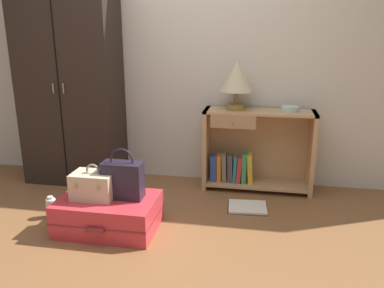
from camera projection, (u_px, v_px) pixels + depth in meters
ground_plane at (142, 251)px, 2.69m from camera, size 9.00×9.00×0.00m
back_wall at (184, 49)px, 3.74m from camera, size 6.40×0.10×2.60m
wardrobe at (71, 85)px, 3.74m from camera, size 0.93×0.47×1.93m
bookshelf at (253, 151)px, 3.67m from camera, size 1.02×0.33×0.77m
table_lamp at (237, 78)px, 3.51m from camera, size 0.30×0.30×0.44m
bowl at (290, 109)px, 3.51m from camera, size 0.16×0.16×0.04m
suitcase_large at (109, 214)px, 2.96m from camera, size 0.74×0.52×0.25m
train_case at (94, 185)px, 2.91m from camera, size 0.31×0.22×0.27m
handbag at (123, 179)px, 2.90m from camera, size 0.30×0.14×0.39m
bottle at (51, 208)px, 3.16m from camera, size 0.08×0.08×0.18m
open_book_on_floor at (247, 207)px, 3.34m from camera, size 0.35×0.29×0.02m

